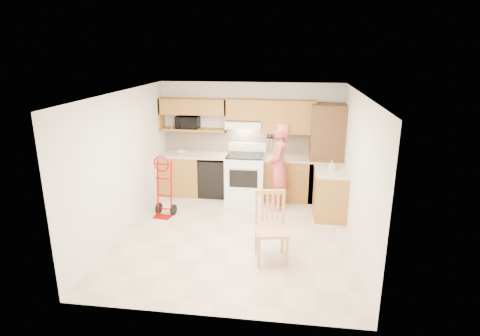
% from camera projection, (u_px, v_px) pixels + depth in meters
% --- Properties ---
extents(floor, '(4.00, 4.50, 0.02)m').
position_uv_depth(floor, '(236.00, 235.00, 7.04)').
color(floor, '#C3B39F').
rests_on(floor, ground).
extents(ceiling, '(4.00, 4.50, 0.02)m').
position_uv_depth(ceiling, '(236.00, 93.00, 6.30)').
color(ceiling, white).
rests_on(ceiling, ground).
extents(wall_back, '(4.00, 0.02, 2.50)m').
position_uv_depth(wall_back, '(251.00, 139.00, 8.81)').
color(wall_back, silver).
rests_on(wall_back, ground).
extents(wall_front, '(4.00, 0.02, 2.50)m').
position_uv_depth(wall_front, '(208.00, 224.00, 4.53)').
color(wall_front, silver).
rests_on(wall_front, ground).
extents(wall_left, '(0.02, 4.50, 2.50)m').
position_uv_depth(wall_left, '(123.00, 164.00, 6.93)').
color(wall_left, silver).
rests_on(wall_left, ground).
extents(wall_right, '(0.02, 4.50, 2.50)m').
position_uv_depth(wall_right, '(358.00, 173.00, 6.41)').
color(wall_right, silver).
rests_on(wall_right, ground).
extents(backsplash, '(3.92, 0.03, 0.55)m').
position_uv_depth(backsplash, '(250.00, 141.00, 8.80)').
color(backsplash, beige).
rests_on(backsplash, wall_back).
extents(lower_cab_left, '(0.90, 0.60, 0.90)m').
position_uv_depth(lower_cab_left, '(181.00, 174.00, 8.95)').
color(lower_cab_left, '#AD712A').
rests_on(lower_cab_left, ground).
extents(dishwasher, '(0.60, 0.60, 0.85)m').
position_uv_depth(dishwasher, '(213.00, 177.00, 8.86)').
color(dishwasher, black).
rests_on(dishwasher, ground).
extents(lower_cab_right, '(1.14, 0.60, 0.90)m').
position_uv_depth(lower_cab_right, '(286.00, 179.00, 8.64)').
color(lower_cab_right, '#AD712A').
rests_on(lower_cab_right, ground).
extents(countertop_left, '(1.50, 0.63, 0.04)m').
position_uv_depth(countertop_left, '(193.00, 155.00, 8.78)').
color(countertop_left, beige).
rests_on(countertop_left, lower_cab_left).
extents(countertop_right, '(1.14, 0.63, 0.04)m').
position_uv_depth(countertop_right, '(287.00, 158.00, 8.51)').
color(countertop_right, beige).
rests_on(countertop_right, lower_cab_right).
extents(cab_return_right, '(0.60, 1.00, 0.90)m').
position_uv_depth(cab_return_right, '(330.00, 193.00, 7.77)').
color(cab_return_right, '#AD712A').
rests_on(cab_return_right, ground).
extents(countertop_return, '(0.63, 1.00, 0.04)m').
position_uv_depth(countertop_return, '(331.00, 171.00, 7.64)').
color(countertop_return, beige).
rests_on(countertop_return, cab_return_right).
extents(pantry_tall, '(0.70, 0.60, 2.10)m').
position_uv_depth(pantry_tall, '(326.00, 154.00, 8.36)').
color(pantry_tall, brown).
rests_on(pantry_tall, ground).
extents(upper_cab_left, '(1.50, 0.33, 0.34)m').
position_uv_depth(upper_cab_left, '(193.00, 106.00, 8.60)').
color(upper_cab_left, '#AD712A').
rests_on(upper_cab_left, wall_back).
extents(upper_shelf_mw, '(1.50, 0.33, 0.04)m').
position_uv_depth(upper_shelf_mw, '(194.00, 129.00, 8.75)').
color(upper_shelf_mw, '#AD712A').
rests_on(upper_shelf_mw, wall_back).
extents(upper_cab_center, '(0.76, 0.33, 0.44)m').
position_uv_depth(upper_cab_center, '(244.00, 109.00, 8.46)').
color(upper_cab_center, '#AD712A').
rests_on(upper_cab_center, wall_back).
extents(upper_cab_right, '(1.14, 0.33, 0.70)m').
position_uv_depth(upper_cab_right, '(289.00, 117.00, 8.38)').
color(upper_cab_right, '#AD712A').
rests_on(upper_cab_right, wall_back).
extents(range_hood, '(0.76, 0.46, 0.14)m').
position_uv_depth(range_hood, '(244.00, 124.00, 8.49)').
color(range_hood, white).
rests_on(range_hood, wall_back).
extents(knife_strip, '(0.40, 0.05, 0.29)m').
position_uv_depth(knife_strip, '(275.00, 141.00, 8.69)').
color(knife_strip, black).
rests_on(knife_strip, backsplash).
extents(microwave, '(0.51, 0.36, 0.28)m').
position_uv_depth(microwave, '(188.00, 122.00, 8.72)').
color(microwave, black).
rests_on(microwave, upper_shelf_mw).
extents(range, '(0.82, 1.08, 1.21)m').
position_uv_depth(range, '(245.00, 174.00, 8.46)').
color(range, white).
rests_on(range, ground).
extents(person, '(0.44, 0.66, 1.79)m').
position_uv_depth(person, '(279.00, 167.00, 7.97)').
color(person, '#BB4A42').
rests_on(person, ground).
extents(hand_truck, '(0.49, 0.46, 1.11)m').
position_uv_depth(hand_truck, '(163.00, 189.00, 7.69)').
color(hand_truck, '#9C0504').
rests_on(hand_truck, ground).
extents(dining_chair, '(0.58, 0.62, 1.09)m').
position_uv_depth(dining_chair, '(272.00, 228.00, 6.05)').
color(dining_chair, '#E2A268').
rests_on(dining_chair, ground).
extents(soap_bottle, '(0.11, 0.11, 0.18)m').
position_uv_depth(soap_bottle, '(332.00, 165.00, 7.59)').
color(soap_bottle, white).
rests_on(soap_bottle, countertop_return).
extents(bowl, '(0.23, 0.23, 0.06)m').
position_uv_depth(bowl, '(182.00, 152.00, 8.80)').
color(bowl, white).
rests_on(bowl, countertop_left).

